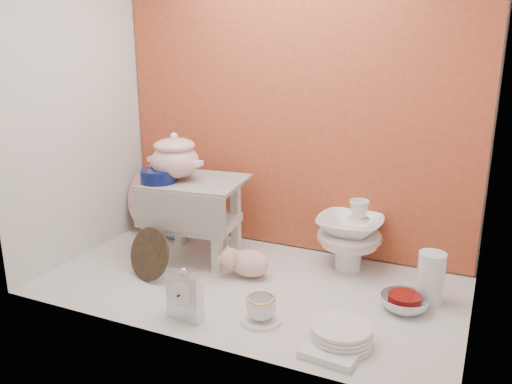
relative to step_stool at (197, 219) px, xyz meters
The scene contains 17 objects.
ground 0.45m from the step_stool, 24.60° to the right, with size 1.80×1.80×0.00m, color silver.
niche_shell 0.82m from the step_stool, ahead, with size 1.86×1.03×1.53m.
step_stool is the anchor object (origin of this frame).
soup_tureen 0.32m from the step_stool, 158.89° to the right, with size 0.27×0.27×0.23m, color white, non-canonical shape.
cobalt_bowl 0.28m from the step_stool, 142.78° to the right, with size 0.17×0.17×0.06m, color #0A144B.
floral_platter 0.38m from the step_stool, 149.29° to the left, with size 0.41×0.13×0.40m, color beige, non-canonical shape.
blue_white_vase 0.33m from the step_stool, 140.84° to the left, with size 0.23×0.23×0.24m, color white.
lacquer_tray 0.31m from the step_stool, 103.83° to the right, with size 0.24×0.09×0.23m, color black, non-canonical shape.
mantel_clock 0.61m from the step_stool, 63.83° to the right, with size 0.14×0.05×0.21m, color silver.
plush_pig 0.37m from the step_stool, 16.88° to the right, with size 0.23×0.16×0.14m, color #DDAB9C.
teacup_saucer 0.71m from the step_stool, 38.92° to the right, with size 0.16×0.16×0.01m, color white.
gold_rim_teacup 0.70m from the step_stool, 38.92° to the right, with size 0.12×0.12×0.09m, color white.
lattice_dish 1.01m from the step_stool, 31.39° to the right, with size 0.19×0.19×0.03m, color white.
dinner_plate_stack 0.98m from the step_stool, 28.03° to the right, with size 0.23×0.23×0.07m, color white.
crystal_bowl 1.04m from the step_stool, ahead, with size 0.19×0.19×0.06m, color silver.
clear_glass_vase 1.10m from the step_stool, ahead, with size 0.11×0.11×0.22m, color silver.
porcelain_tower 0.73m from the step_stool, 13.66° to the left, with size 0.30×0.30×0.34m, color white, non-canonical shape.
Camera 1 is at (0.91, -1.92, 1.06)m, focal length 37.36 mm.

